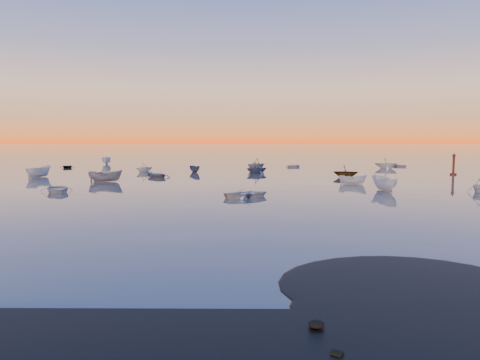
{
  "coord_description": "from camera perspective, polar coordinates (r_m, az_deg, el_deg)",
  "views": [
    {
      "loc": [
        -3.17,
        -17.61,
        5.56
      ],
      "look_at": [
        -3.6,
        28.0,
        1.4
      ],
      "focal_mm": 35.0,
      "sensor_mm": 36.0,
      "label": 1
    }
  ],
  "objects": [
    {
      "name": "ground",
      "position": [
        117.78,
        2.09,
        2.5
      ],
      "size": [
        600.0,
        600.0,
        0.0
      ],
      "primitive_type": "plane",
      "color": "#6A6158",
      "rests_on": "ground"
    },
    {
      "name": "mud_lobes",
      "position": [
        17.79,
        11.06,
        -13.06
      ],
      "size": [
        140.0,
        6.0,
        0.07
      ],
      "primitive_type": null,
      "color": "black",
      "rests_on": "ground"
    },
    {
      "name": "moored_fleet",
      "position": [
        70.9,
        3.1,
        0.7
      ],
      "size": [
        124.0,
        58.0,
        1.2
      ],
      "primitive_type": null,
      "color": "silver",
      "rests_on": "ground"
    },
    {
      "name": "boat_near_left",
      "position": [
        50.95,
        -21.35,
        -1.42
      ],
      "size": [
        4.77,
        3.59,
        1.1
      ],
      "primitive_type": "imported",
      "rotation": [
        0.0,
        0.0,
        0.46
      ],
      "color": "silver",
      "rests_on": "ground"
    },
    {
      "name": "boat_near_center",
      "position": [
        61.13,
        -16.07,
        -0.21
      ],
      "size": [
        2.51,
        4.46,
        1.46
      ],
      "primitive_type": "imported",
      "rotation": [
        0.0,
        0.0,
        1.75
      ],
      "color": "slate",
      "rests_on": "ground"
    },
    {
      "name": "channel_marker",
      "position": [
        76.76,
        24.59,
        1.58
      ],
      "size": [
        0.95,
        0.95,
        3.39
      ],
      "color": "#45180E",
      "rests_on": "ground"
    }
  ]
}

